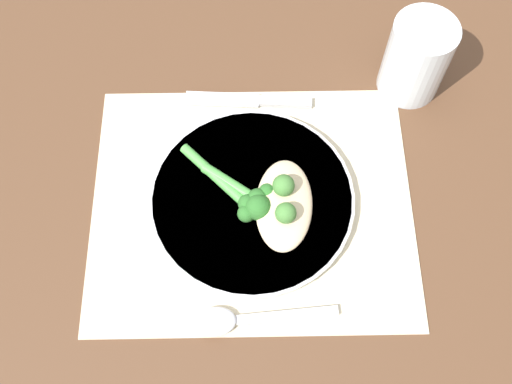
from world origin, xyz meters
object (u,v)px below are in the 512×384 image
Objects in this scene: chicken_fillet at (288,205)px; water_glass at (420,58)px; plate at (256,199)px; spoon at (236,320)px; broccoli_stalk_right at (259,199)px; knife at (254,100)px; broccoli_stalk_front at (241,195)px.

water_glass is at bearing 47.47° from chicken_fillet.
plate is 1.52× the size of spoon.
broccoli_stalk_right reaches higher than knife.
plate is at bearing -140.54° from water_glass.
water_glass reaches higher than broccoli_stalk_right.
knife is at bearing -172.65° from water_glass.
water_glass is at bearing -41.23° from spoon.
broccoli_stalk_front is at bearing -142.72° from water_glass.
broccoli_stalk_front reaches higher than knife.
broccoli_stalk_right is at bearing -138.89° from water_glass.
spoon is (-0.03, -0.30, 0.00)m from knife.
broccoli_stalk_front is (-0.06, 0.02, -0.00)m from chicken_fillet.
chicken_fillet is 0.26m from water_glass.
chicken_fillet reaches higher than knife.
plate is 2.68× the size of broccoli_stalk_right.
broccoli_stalk_front is (-0.02, -0.00, 0.01)m from plate.
broccoli_stalk_front is 0.30m from water_glass.
chicken_fillet is 0.75× the size of spoon.
chicken_fillet is 0.73× the size of knife.
knife is 0.30m from spoon.
broccoli_stalk_front is 0.15m from knife.
plate is 0.15m from spoon.
plate is 1.47× the size of knife.
plate is at bearing -14.46° from spoon.
broccoli_stalk_front reaches higher than plate.
broccoli_stalk_right is 0.16m from knife.
plate is 0.28m from water_glass.
chicken_fillet is at bearing -30.31° from spoon.
spoon is at bearing 24.22° from broccoli_stalk_right.
broccoli_stalk_right is 0.83× the size of water_glass.
broccoli_stalk_front is at bearing 164.80° from chicken_fillet.
plate is at bearing -124.27° from broccoli_stalk_right.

